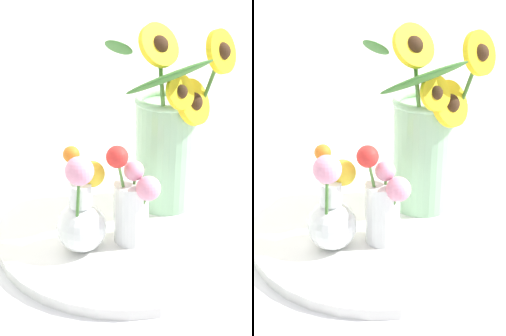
% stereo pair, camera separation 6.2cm
% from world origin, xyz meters
% --- Properties ---
extents(ground_plane, '(6.00, 6.00, 0.00)m').
position_xyz_m(ground_plane, '(0.00, 0.00, 0.00)').
color(ground_plane, silver).
extents(serving_tray, '(0.46, 0.46, 0.02)m').
position_xyz_m(serving_tray, '(0.00, 0.08, 0.01)').
color(serving_tray, white).
rests_on(serving_tray, ground_plane).
extents(mason_jar_sunflowers, '(0.22, 0.24, 0.36)m').
position_xyz_m(mason_jar_sunflowers, '(0.11, 0.07, 0.15)').
color(mason_jar_sunflowers, '#99CC9E').
rests_on(mason_jar_sunflowers, serving_tray).
extents(vase_small_center, '(0.07, 0.09, 0.18)m').
position_xyz_m(vase_small_center, '(-0.03, 0.03, 0.10)').
color(vase_small_center, white).
rests_on(vase_small_center, serving_tray).
extents(vase_bulb_right, '(0.10, 0.09, 0.18)m').
position_xyz_m(vase_bulb_right, '(-0.10, 0.07, 0.09)').
color(vase_bulb_right, white).
rests_on(vase_bulb_right, serving_tray).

